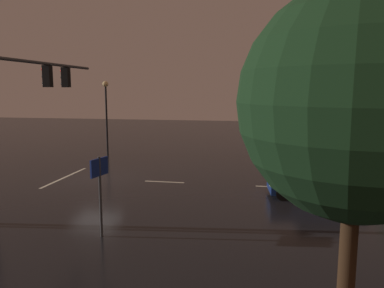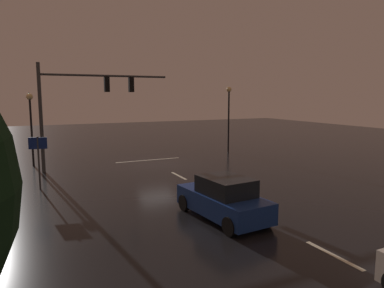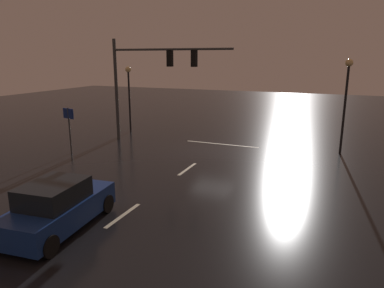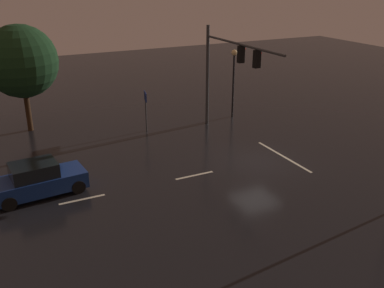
{
  "view_description": "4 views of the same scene",
  "coord_description": "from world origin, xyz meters",
  "px_view_note": "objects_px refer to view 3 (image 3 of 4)",
  "views": [
    {
      "loc": [
        19.26,
        9.04,
        5.01
      ],
      "look_at": [
        0.11,
        5.54,
        2.14
      ],
      "focal_mm": 35.11,
      "sensor_mm": 36.0,
      "label": 1
    },
    {
      "loc": [
        8.31,
        23.45,
        4.83
      ],
      "look_at": [
        -0.43,
        4.96,
        2.05
      ],
      "focal_mm": 33.22,
      "sensor_mm": 36.0,
      "label": 2
    },
    {
      "loc": [
        -6.95,
        20.1,
        5.66
      ],
      "look_at": [
        -0.6,
        4.82,
        1.59
      ],
      "focal_mm": 33.02,
      "sensor_mm": 36.0,
      "label": 3
    },
    {
      "loc": [
        -18.76,
        13.36,
        10.09
      ],
      "look_at": [
        -0.69,
        4.49,
        2.14
      ],
      "focal_mm": 40.65,
      "sensor_mm": 36.0,
      "label": 4
    }
  ],
  "objects_px": {
    "car_approaching": "(58,207)",
    "route_sign": "(69,121)",
    "street_lamp_left_kerb": "(346,89)",
    "street_lamp_right_kerb": "(129,86)",
    "traffic_signal_assembly": "(150,71)"
  },
  "relations": [
    {
      "from": "traffic_signal_assembly",
      "to": "street_lamp_left_kerb",
      "type": "height_order",
      "value": "traffic_signal_assembly"
    },
    {
      "from": "car_approaching",
      "to": "street_lamp_right_kerb",
      "type": "xyz_separation_m",
      "value": [
        6.52,
        -14.82,
        2.71
      ]
    },
    {
      "from": "traffic_signal_assembly",
      "to": "route_sign",
      "type": "bearing_deg",
      "value": 55.55
    },
    {
      "from": "route_sign",
      "to": "traffic_signal_assembly",
      "type": "bearing_deg",
      "value": -124.45
    },
    {
      "from": "street_lamp_left_kerb",
      "to": "route_sign",
      "type": "distance_m",
      "value": 16.4
    },
    {
      "from": "traffic_signal_assembly",
      "to": "street_lamp_right_kerb",
      "type": "height_order",
      "value": "traffic_signal_assembly"
    },
    {
      "from": "street_lamp_left_kerb",
      "to": "street_lamp_right_kerb",
      "type": "height_order",
      "value": "street_lamp_left_kerb"
    },
    {
      "from": "car_approaching",
      "to": "street_lamp_left_kerb",
      "type": "bearing_deg",
      "value": -121.76
    },
    {
      "from": "car_approaching",
      "to": "route_sign",
      "type": "distance_m",
      "value": 10.24
    },
    {
      "from": "car_approaching",
      "to": "street_lamp_left_kerb",
      "type": "height_order",
      "value": "street_lamp_left_kerb"
    },
    {
      "from": "route_sign",
      "to": "street_lamp_right_kerb",
      "type": "bearing_deg",
      "value": -88.79
    },
    {
      "from": "street_lamp_right_kerb",
      "to": "route_sign",
      "type": "distance_m",
      "value": 7.07
    },
    {
      "from": "street_lamp_right_kerb",
      "to": "route_sign",
      "type": "bearing_deg",
      "value": 91.21
    },
    {
      "from": "traffic_signal_assembly",
      "to": "street_lamp_left_kerb",
      "type": "relative_size",
      "value": 1.51
    },
    {
      "from": "traffic_signal_assembly",
      "to": "route_sign",
      "type": "xyz_separation_m",
      "value": [
        3.07,
        4.47,
        -2.78
      ]
    }
  ]
}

